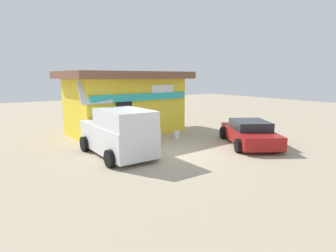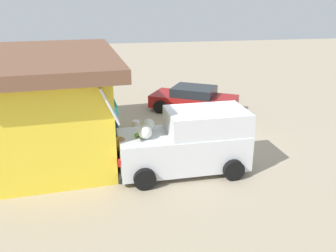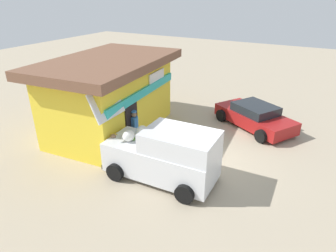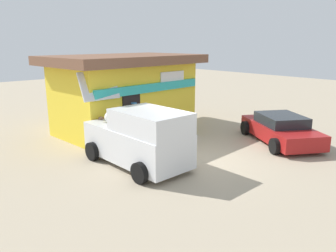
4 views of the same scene
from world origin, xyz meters
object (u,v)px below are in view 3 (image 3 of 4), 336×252
vendor_standing (135,127)px  storefront_bar (111,95)px  delivery_van (165,155)px  customer_bending (117,142)px  parked_sedan (254,116)px  paint_bucket (181,126)px  unloaded_banana_pile (98,154)px

vendor_standing → storefront_bar: bearing=65.2°
delivery_van → customer_bending: 2.22m
parked_sedan → customer_bending: customer_bending is taller
storefront_bar → parked_sedan: storefront_bar is taller
storefront_bar → paint_bucket: (1.56, -2.91, -1.63)m
parked_sedan → unloaded_banana_pile: bearing=141.9°
delivery_van → vendor_standing: 2.70m
delivery_van → parked_sedan: bearing=-15.9°
customer_bending → unloaded_banana_pile: size_ratio=1.71×
paint_bucket → customer_bending: bearing=166.3°
vendor_standing → customer_bending: bearing=-176.9°
storefront_bar → customer_bending: bearing=-138.2°
storefront_bar → unloaded_banana_pile: size_ratio=9.00×
delivery_van → customer_bending: (0.08, 2.22, -0.12)m
delivery_van → parked_sedan: size_ratio=1.03×
customer_bending → unloaded_banana_pile: customer_bending is taller
vendor_standing → paint_bucket: 2.76m
vendor_standing → unloaded_banana_pile: vendor_standing is taller
vendor_standing → paint_bucket: (2.45, -1.00, -0.77)m
vendor_standing → parked_sedan: bearing=-41.0°
vendor_standing → paint_bucket: bearing=-22.1°
paint_bucket → delivery_van: bearing=-161.5°
customer_bending → paint_bucket: customer_bending is taller
delivery_van → paint_bucket: (3.88, 1.29, -0.78)m
customer_bending → unloaded_banana_pile: bearing=102.0°
paint_bucket → parked_sedan: bearing=-54.4°
storefront_bar → parked_sedan: size_ratio=1.66×
paint_bucket → unloaded_banana_pile: bearing=155.8°
unloaded_banana_pile → storefront_bar: bearing=25.1°
delivery_van → vendor_standing: (1.42, 2.29, -0.01)m
delivery_van → paint_bucket: bearing=18.5°
parked_sedan → paint_bucket: bearing=125.6°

